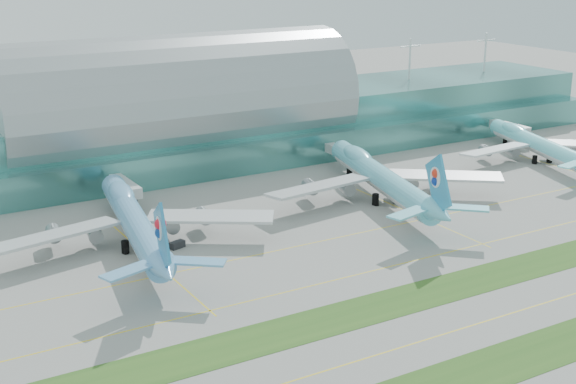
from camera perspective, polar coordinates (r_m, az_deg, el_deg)
ground at (r=170.79m, az=9.53°, el=-7.59°), size 700.00×700.00×0.00m
terminal at (r=272.31m, az=-7.96°, el=5.00°), size 340.00×69.10×36.00m
grass_strip_near at (r=152.91m, az=16.37°, el=-11.18°), size 420.00×12.00×0.08m
grass_strip_far at (r=172.15m, az=9.10°, el=-7.35°), size 420.00×12.00×0.08m
taxiline_b at (r=161.50m, az=12.74°, el=-9.31°), size 420.00×0.35×0.01m
taxiline_c at (r=183.62m, az=5.92°, el=-5.62°), size 420.00×0.35×0.01m
taxiline_d at (r=200.38m, az=2.19°, el=-3.55°), size 420.00×0.35×0.01m
airliner_b at (r=199.37m, az=-10.92°, el=-1.93°), size 68.41×78.52×21.70m
airliner_c at (r=232.83m, az=6.58°, el=1.13°), size 70.07×80.93×22.60m
airliner_d at (r=287.31m, az=17.29°, el=3.33°), size 59.26×68.69×19.34m
gse_c at (r=197.76m, az=-7.89°, el=-3.73°), size 4.27×3.02×1.69m
gse_d at (r=200.00m, az=-10.24°, el=-3.63°), size 3.73×2.34×1.53m
gse_e at (r=230.27m, az=9.14°, el=-0.81°), size 3.78×2.77×1.25m
gse_f at (r=235.75m, az=8.85°, el=-0.33°), size 3.34×2.41×1.58m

